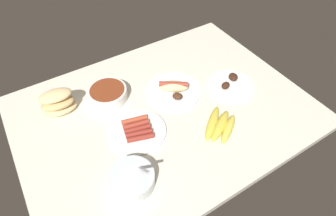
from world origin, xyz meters
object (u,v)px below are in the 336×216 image
Objects in this scene: banana_bunch at (220,126)px; bread_stack at (58,103)px; plate_hotdog_assembled at (174,89)px; plate_grilled_meat at (230,85)px; plate_sausages at (138,131)px; bowl_chili at (108,94)px; bowl_coleslaw at (132,179)px.

bread_stack is (-51.06, 42.52, 3.63)cm from banana_bunch.
plate_hotdog_assembled is at bearing -17.86° from bread_stack.
banana_bunch is at bearing -139.84° from plate_grilled_meat.
bread_stack is at bearing 160.06° from plate_grilled_meat.
plate_sausages is at bearing -178.64° from plate_grilled_meat.
banana_bunch is at bearing -39.79° from bread_stack.
plate_grilled_meat is 1.49× the size of bread_stack.
plate_hotdog_assembled is 26.42cm from plate_grilled_meat.
bowl_coleslaw is at bearing -102.86° from bowl_chili.
bowl_chili reaches higher than plate_grilled_meat.
plate_sausages is at bearing -84.81° from bowl_chili.
plate_hotdog_assembled is 49.30cm from bread_stack.
bowl_coleslaw reaches higher than bowl_chili.
banana_bunch is at bearing -81.17° from plate_hotdog_assembled.
bread_stack reaches higher than plate_sausages.
bread_stack reaches higher than plate_hotdog_assembled.
banana_bunch is at bearing 4.26° from bowl_coleslaw.
plate_grilled_meat is 63.56cm from bowl_coleslaw.
bowl_chili is 0.88× the size of banana_bunch.
plate_grilled_meat reaches higher than plate_sausages.
plate_grilled_meat is 75.61cm from bread_stack.
bowl_chili reaches higher than plate_sausages.
bowl_coleslaw is 40.61cm from banana_bunch.
plate_grilled_meat is 26.04cm from banana_bunch.
bowl_coleslaw reaches higher than bread_stack.
bowl_coleslaw is at bearing -122.25° from plate_sausages.
banana_bunch is (4.26, -27.45, 0.06)cm from plate_hotdog_assembled.
bowl_coleslaw is 1.09× the size of bread_stack.
plate_hotdog_assembled is 1.32× the size of banana_bunch.
plate_sausages is at bearing 151.44° from banana_bunch.
plate_sausages is 23.71cm from bowl_chili.
bread_stack is (-46.79, 15.08, 3.69)cm from plate_hotdog_assembled.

